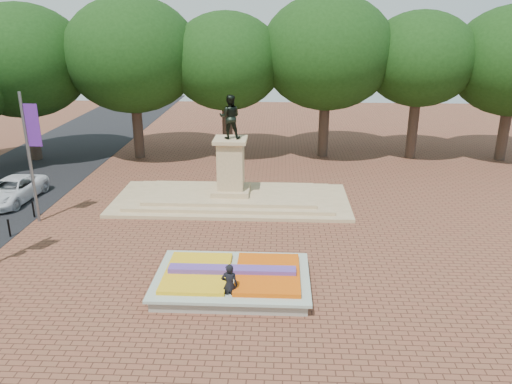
{
  "coord_description": "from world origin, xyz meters",
  "views": [
    {
      "loc": [
        2.85,
        -20.02,
        10.57
      ],
      "look_at": [
        1.7,
        3.61,
        2.2
      ],
      "focal_mm": 35.0,
      "sensor_mm": 36.0,
      "label": 1
    }
  ],
  "objects": [
    {
      "name": "monument",
      "position": [
        0.0,
        8.0,
        0.88
      ],
      "size": [
        14.0,
        6.0,
        6.4
      ],
      "color": "tan",
      "rests_on": "ground"
    },
    {
      "name": "ground",
      "position": [
        0.0,
        0.0,
        0.0
      ],
      "size": [
        90.0,
        90.0,
        0.0
      ],
      "primitive_type": "plane",
      "color": "brown",
      "rests_on": "ground"
    },
    {
      "name": "pedestrian",
      "position": [
        1.03,
        -3.36,
        0.88
      ],
      "size": [
        0.65,
        0.43,
        1.77
      ],
      "primitive_type": "imported",
      "rotation": [
        0.0,
        0.0,
        3.13
      ],
      "color": "black",
      "rests_on": "ground"
    },
    {
      "name": "van",
      "position": [
        -13.14,
        7.42,
        0.71
      ],
      "size": [
        2.67,
        5.23,
        1.42
      ],
      "primitive_type": "imported",
      "rotation": [
        0.0,
        0.0,
        -0.06
      ],
      "color": "silver",
      "rests_on": "ground"
    },
    {
      "name": "tree_row_back",
      "position": [
        2.33,
        18.0,
        6.67
      ],
      "size": [
        44.8,
        8.8,
        10.43
      ],
      "color": "#33231C",
      "rests_on": "ground"
    },
    {
      "name": "flower_bed",
      "position": [
        1.03,
        -2.0,
        0.38
      ],
      "size": [
        6.3,
        4.3,
        0.91
      ],
      "color": "gray",
      "rests_on": "ground"
    }
  ]
}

